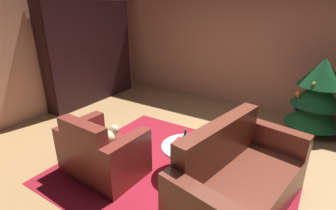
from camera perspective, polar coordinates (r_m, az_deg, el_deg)
The scene contains 11 objects.
ground_plane at distance 3.62m, azimuth 2.75°, elevation -13.09°, with size 7.61×7.61×0.00m, color #AB8251.
wall_back at distance 5.62m, azimuth 17.70°, elevation 13.49°, with size 6.46×0.06×2.72m, color tan.
wall_left at distance 5.38m, azimuth -28.74°, elevation 11.57°, with size 0.06×5.62×2.72m, color tan.
area_rug at distance 3.48m, azimuth 1.57°, elevation -14.72°, with size 2.95×2.47×0.01m, color maroon.
bookshelf_unit at distance 5.97m, azimuth -16.08°, elevation 11.02°, with size 0.35×2.19×2.16m.
armchair_red at distance 3.41m, azimuth -14.67°, elevation -10.38°, with size 1.05×0.75×0.82m.
couch_red at distance 2.88m, azimuth 15.47°, elevation -16.48°, with size 1.08×1.79×0.95m.
coffee_table at distance 3.26m, azimuth 4.34°, elevation -9.80°, with size 0.66×0.66×0.40m.
book_stack_on_table at distance 3.20m, azimuth 3.35°, elevation -8.77°, with size 0.21×0.18×0.09m.
bottle_on_table at distance 3.02m, azimuth 3.85°, elevation -8.85°, with size 0.07×0.07×0.32m.
decorated_tree at distance 4.87m, azimuth 30.70°, elevation 1.85°, with size 0.89×0.89×1.29m.
Camera 1 is at (1.45, -2.60, 2.07)m, focal length 27.02 mm.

